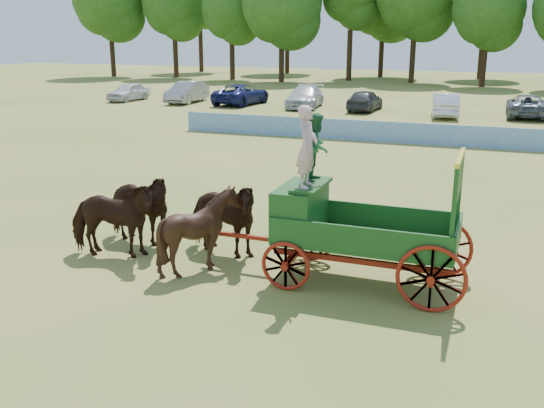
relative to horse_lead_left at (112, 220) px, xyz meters
The scene contains 8 objects.
ground 6.22m from the horse_lead_left, ahead, with size 160.00×160.00×0.00m, color #A28649.
horse_lead_left is the anchor object (origin of this frame).
horse_lead_right 1.10m from the horse_lead_left, 90.00° to the left, with size 1.04×2.28×1.92m, color black.
horse_wheel_left 2.40m from the horse_lead_left, ahead, with size 1.56×1.75×1.93m, color black.
horse_wheel_right 2.64m from the horse_lead_left, 24.62° to the left, with size 1.04×2.28×1.92m, color black.
farm_dray 5.43m from the horse_lead_left, ahead, with size 6.00×2.00×3.88m.
sponsor_banner 19.29m from the horse_lead_left, 74.62° to the left, with size 26.00×0.08×1.05m, color #1E54A5.
parked_cars 30.92m from the horse_lead_left, 85.90° to the left, with size 47.23×7.16×1.64m.
Camera 1 is at (2.43, -12.31, 5.31)m, focal length 40.00 mm.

